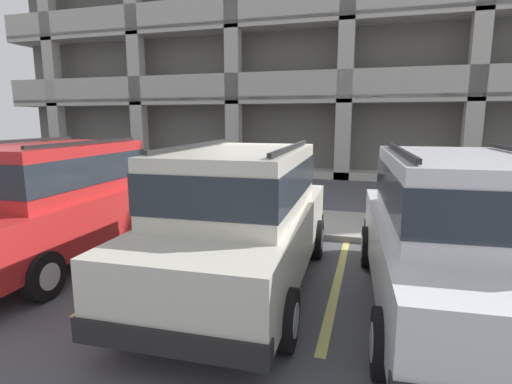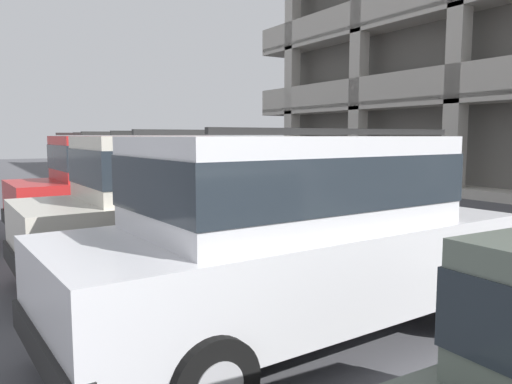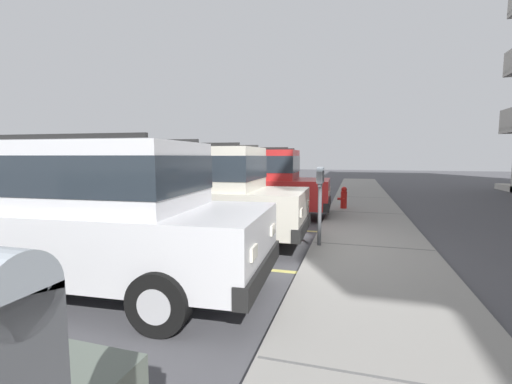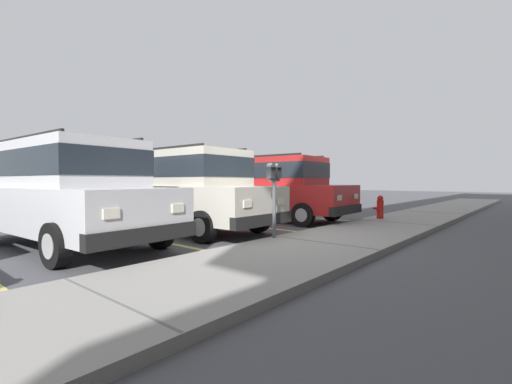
# 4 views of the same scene
# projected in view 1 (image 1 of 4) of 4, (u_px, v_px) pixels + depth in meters

# --- Properties ---
(ground_plane) EXTENTS (80.00, 80.00, 0.10)m
(ground_plane) POSITION_uv_depth(u_px,v_px,m) (270.00, 241.00, 8.03)
(ground_plane) COLOR #4C4C51
(sidewalk) EXTENTS (40.00, 2.20, 0.12)m
(sidewalk) POSITION_uv_depth(u_px,v_px,m) (284.00, 221.00, 9.23)
(sidewalk) COLOR gray
(sidewalk) RESTS_ON ground_plane
(parking_stall_lines) EXTENTS (12.10, 4.80, 0.01)m
(parking_stall_lines) POSITION_uv_depth(u_px,v_px,m) (340.00, 272.00, 6.28)
(parking_stall_lines) COLOR #DBD16B
(parking_stall_lines) RESTS_ON ground_plane
(silver_suv) EXTENTS (2.12, 4.84, 2.03)m
(silver_suv) POSITION_uv_depth(u_px,v_px,m) (242.00, 212.00, 5.58)
(silver_suv) COLOR beige
(silver_suv) RESTS_ON ground_plane
(red_sedan) EXTENTS (2.16, 4.86, 2.03)m
(red_sedan) POSITION_uv_depth(u_px,v_px,m) (58.00, 197.00, 6.72)
(red_sedan) COLOR red
(red_sedan) RESTS_ON ground_plane
(dark_hatchback) EXTENTS (2.22, 4.89, 2.03)m
(dark_hatchback) POSITION_uv_depth(u_px,v_px,m) (456.00, 229.00, 4.73)
(dark_hatchback) COLOR silver
(dark_hatchback) RESTS_ON ground_plane
(parking_meter_near) EXTENTS (0.35, 0.12, 1.47)m
(parking_meter_near) POSITION_uv_depth(u_px,v_px,m) (284.00, 177.00, 8.08)
(parking_meter_near) COLOR #595B60
(parking_meter_near) RESTS_ON sidewalk
(parking_garage) EXTENTS (32.00, 10.00, 16.25)m
(parking_garage) POSITION_uv_depth(u_px,v_px,m) (356.00, 13.00, 19.60)
(parking_garage) COLOR #64625C
(parking_garage) RESTS_ON ground_plane
(fire_hydrant) EXTENTS (0.30, 0.30, 0.70)m
(fire_hydrant) POSITION_uv_depth(u_px,v_px,m) (93.00, 198.00, 9.84)
(fire_hydrant) COLOR red
(fire_hydrant) RESTS_ON sidewalk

